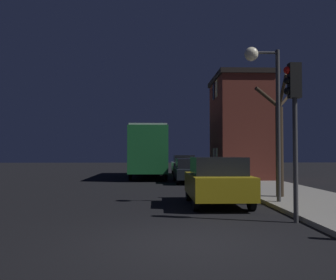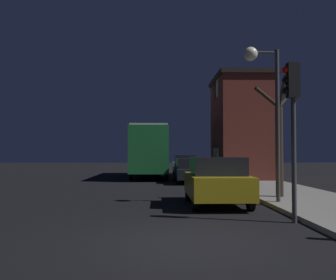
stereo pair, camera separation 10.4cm
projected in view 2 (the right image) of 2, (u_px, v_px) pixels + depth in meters
ground_plane at (187, 242)px, 7.41m from camera, size 120.00×120.00×0.00m
brick_building at (241, 127)px, 24.65m from camera, size 3.58×5.47×6.68m
streetlamp at (264, 87)px, 12.66m from camera, size 1.21×0.47×5.23m
traffic_light at (292, 107)px, 9.54m from camera, size 0.43×0.24×4.07m
bare_tree at (279, 140)px, 14.09m from camera, size 2.14×1.89×4.49m
bus at (150, 148)px, 27.31m from camera, size 2.49×9.78×3.59m
car_near_lane at (216, 181)px, 12.64m from camera, size 1.89×3.91×1.63m
car_mid_lane at (190, 170)px, 22.27m from camera, size 1.78×4.53×1.43m
car_far_lane at (185, 165)px, 30.26m from camera, size 1.81×4.16×1.59m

